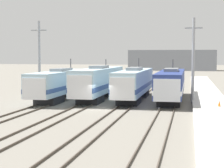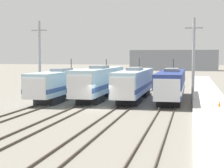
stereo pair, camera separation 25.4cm
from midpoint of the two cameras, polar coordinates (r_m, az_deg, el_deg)
ground_plane at (r=38.72m, az=-1.66°, el=-3.87°), size 400.00×400.00×0.00m
rail_pair_far_left at (r=40.85m, az=-11.00°, el=-3.41°), size 1.51×120.00×0.15m
rail_pair_center_left at (r=39.30m, az=-4.89°, el=-3.65°), size 1.51×120.00×0.15m
rail_pair_center_right at (r=38.23m, az=1.65°, el=-3.86°), size 1.51×120.00×0.15m
rail_pair_far_right at (r=37.69m, az=8.47°, el=-4.02°), size 1.51×120.00×0.15m
locomotive_far_left at (r=47.11m, az=-7.71°, el=0.05°), size 2.89×17.22×5.13m
locomotive_center_left at (r=47.20m, az=-1.91°, el=0.29°), size 2.96×17.67×5.07m
locomotive_center_right at (r=46.37m, az=3.56°, el=0.10°), size 2.85×17.63×5.21m
locomotive_far_right at (r=46.17m, az=9.19°, el=-0.03°), size 2.96×18.46×5.09m
catenary_tower_left at (r=48.52m, az=-10.83°, el=3.77°), size 2.04×0.35×9.93m
catenary_tower_right at (r=44.70m, az=12.46°, el=3.71°), size 2.04×0.35×9.93m
platform at (r=37.67m, az=15.43°, el=-3.97°), size 4.00×120.00×0.37m
traffic_cone at (r=39.55m, az=16.21°, el=-2.86°), size 0.30×0.30×0.63m
depot_building at (r=146.13m, az=9.43°, el=3.59°), size 32.71×10.39×7.77m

